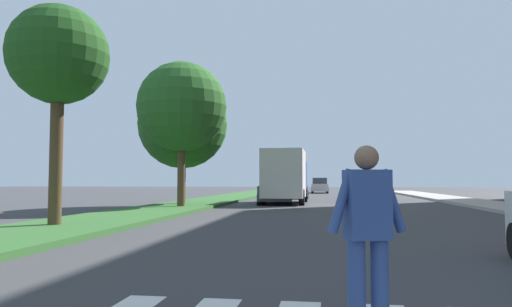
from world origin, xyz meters
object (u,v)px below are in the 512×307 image
object	(u,v)px
truck_box_delivery	(285,176)
sedan_distant	(295,188)
tree_distant	(183,124)
pedestrian_performer	(367,230)
tree_mid	(58,57)
sedan_midblock	(275,190)
tree_far	(182,107)
sedan_far_horizon	(320,186)

from	to	relation	value
truck_box_delivery	sedan_distant	bearing A→B (deg)	89.64
tree_distant	pedestrian_performer	bearing A→B (deg)	-68.41
tree_mid	sedan_midblock	bearing A→B (deg)	73.22
tree_far	sedan_distant	xyz separation A→B (m)	(4.53, 14.69, -4.14)
tree_far	sedan_far_horizon	distance (m)	30.75
tree_distant	sedan_far_horizon	size ratio (longest dim) A/B	1.45
tree_far	tree_distant	distance (m)	2.69
tree_distant	tree_far	bearing A→B (deg)	-73.90
truck_box_delivery	tree_far	bearing A→B (deg)	-125.97
sedan_midblock	sedan_distant	world-z (taller)	sedan_midblock
sedan_midblock	sedan_far_horizon	xyz separation A→B (m)	(2.34, 24.19, -0.04)
tree_distant	sedan_far_horizon	distance (m)	28.40
pedestrian_performer	sedan_distant	size ratio (longest dim) A/B	0.36
sedan_midblock	truck_box_delivery	size ratio (longest dim) A/B	0.72
tree_mid	sedan_midblock	xyz separation A→B (m)	(4.56, 15.13, -4.08)
pedestrian_performer	truck_box_delivery	world-z (taller)	truck_box_delivery
tree_far	sedan_distant	distance (m)	15.92
sedan_distant	pedestrian_performer	bearing A→B (deg)	-85.31
tree_mid	sedan_distant	bearing A→B (deg)	77.87
sedan_far_horizon	truck_box_delivery	xyz separation A→B (m)	(-1.76, -23.67, 0.87)
tree_far	pedestrian_performer	size ratio (longest dim) A/B	4.10
tree_far	sedan_far_horizon	bearing A→B (deg)	78.20
sedan_far_horizon	tree_distant	bearing A→B (deg)	-104.31
pedestrian_performer	tree_mid	bearing A→B (deg)	134.69
pedestrian_performer	tree_far	bearing A→B (deg)	112.35
pedestrian_performer	truck_box_delivery	xyz separation A→B (m)	(-2.69, 23.58, 0.70)
sedan_midblock	pedestrian_performer	bearing A→B (deg)	-81.91
tree_distant	sedan_distant	xyz separation A→B (m)	(5.26, 12.16, -3.62)
pedestrian_performer	truck_box_delivery	size ratio (longest dim) A/B	0.27
tree_far	sedan_midblock	xyz separation A→B (m)	(3.89, 5.63, -4.10)
tree_far	truck_box_delivery	bearing A→B (deg)	54.03
tree_mid	sedan_midblock	distance (m)	16.32
pedestrian_performer	sedan_midblock	size ratio (longest dim) A/B	0.38
tree_far	truck_box_delivery	xyz separation A→B (m)	(4.47, 6.16, -3.26)
pedestrian_performer	sedan_far_horizon	world-z (taller)	pedestrian_performer
tree_mid	sedan_far_horizon	world-z (taller)	tree_mid
tree_mid	tree_far	xyz separation A→B (m)	(0.67, 9.50, 0.02)
tree_far	sedan_midblock	bearing A→B (deg)	55.39
tree_mid	sedan_distant	distance (m)	25.08
tree_far	tree_distant	bearing A→B (deg)	106.10
tree_mid	tree_distant	distance (m)	12.04
truck_box_delivery	sedan_far_horizon	bearing A→B (deg)	85.75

